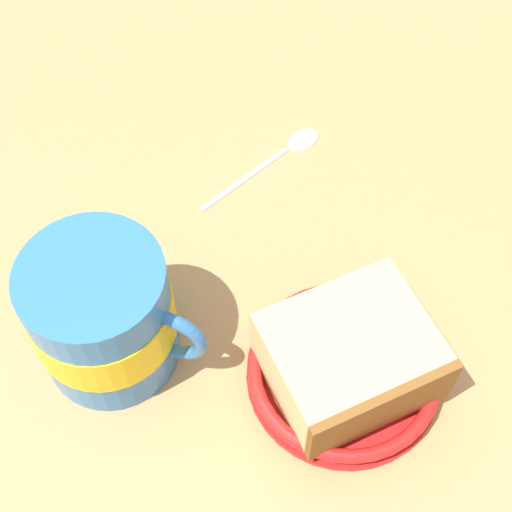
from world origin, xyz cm
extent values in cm
cube|color=tan|center=(0.00, 0.00, -1.19)|extent=(155.44, 155.44, 2.38)
cylinder|color=red|center=(-2.67, 1.20, 0.45)|extent=(13.07, 13.07, 0.90)
torus|color=red|center=(-2.67, 1.20, 1.37)|extent=(12.96, 12.96, 0.94)
cube|color=brown|center=(-2.67, 1.20, 1.20)|extent=(11.56, 9.95, 0.60)
cube|color=#DBC184|center=(-2.67, 1.20, 3.75)|extent=(11.56, 9.95, 4.50)
cube|color=brown|center=(-3.55, 5.45, 3.75)|extent=(10.05, 2.63, 4.50)
cylinder|color=#3372BF|center=(12.15, -4.43, 4.93)|extent=(9.14, 9.14, 9.86)
cylinder|color=yellow|center=(12.15, -4.43, 5.12)|extent=(9.33, 9.33, 3.67)
cylinder|color=#47230F|center=(12.15, -4.43, 8.65)|extent=(8.05, 8.05, 0.40)
torus|color=#3372BF|center=(8.25, -2.04, 4.93)|extent=(4.89, 3.45, 5.20)
ellipsoid|color=silver|center=(-5.75, -20.10, 0.40)|extent=(3.60, 3.22, 0.80)
cylinder|color=silver|center=(-0.41, -17.08, 0.25)|extent=(8.32, 5.00, 0.50)
camera|label=1|loc=(7.88, 20.27, 46.87)|focal=52.35mm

